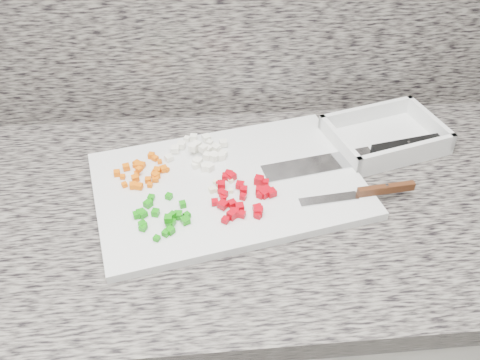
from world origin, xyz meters
name	(u,v)px	position (x,y,z in m)	size (l,w,h in m)	color
cabinet	(185,344)	(0.00, 1.44, 0.43)	(3.92, 0.62, 0.86)	silver
countertop	(169,211)	(0.00, 1.44, 0.88)	(3.96, 0.64, 0.04)	slate
cutting_board	(229,185)	(0.12, 1.47, 0.91)	(0.50, 0.34, 0.02)	silver
carrot_pile	(143,172)	(-0.05, 1.51, 0.92)	(0.11, 0.11, 0.02)	#E15E04
onion_pile	(203,151)	(0.07, 1.56, 0.93)	(0.13, 0.12, 0.02)	white
green_pepper_pile	(161,216)	(-0.01, 1.38, 0.92)	(0.10, 0.12, 0.02)	#13840C
red_pepper_pile	(243,196)	(0.14, 1.42, 0.92)	(0.12, 0.14, 0.02)	#A9020E
garlic_pile	(221,187)	(0.10, 1.46, 0.92)	(0.05, 0.06, 0.01)	#F4EFBD
chef_knife	(378,152)	(0.43, 1.53, 0.92)	(0.39, 0.11, 0.02)	#BABCC1
paring_knife	(372,191)	(0.38, 1.41, 0.92)	(0.22, 0.04, 0.02)	#BABCC1
tray	(384,138)	(0.46, 1.59, 0.92)	(0.27, 0.22, 0.05)	silver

